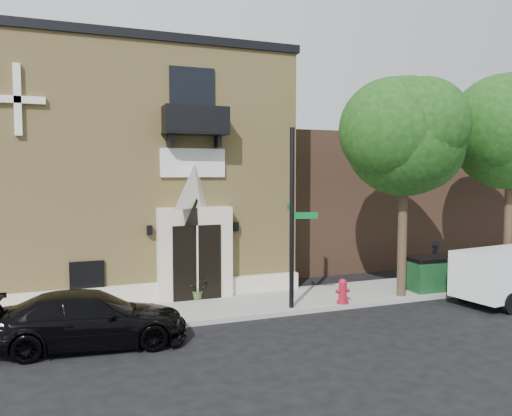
{
  "coord_description": "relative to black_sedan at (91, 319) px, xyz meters",
  "views": [
    {
      "loc": [
        -5.18,
        -14.19,
        4.54
      ],
      "look_at": [
        1.0,
        2.0,
        3.33
      ],
      "focal_mm": 35.0,
      "sensor_mm": 36.0,
      "label": 1
    }
  ],
  "objects": [
    {
      "name": "sidewalk",
      "position": [
        5.66,
        2.16,
        -0.65
      ],
      "size": [
        42.0,
        3.0,
        0.15
      ],
      "primitive_type": "cube",
      "color": "gray",
      "rests_on": "ground"
    },
    {
      "name": "neighbour_building",
      "position": [
        16.66,
        9.66,
        2.48
      ],
      "size": [
        18.0,
        8.0,
        6.4
      ],
      "primitive_type": "cube",
      "color": "brown",
      "rests_on": "ground"
    },
    {
      "name": "street_sign",
      "position": [
        6.31,
        1.06,
        2.37
      ],
      "size": [
        0.91,
        1.07,
        5.85
      ],
      "rotation": [
        0.0,
        0.0,
        -0.26
      ],
      "color": "black",
      "rests_on": "sidewalk"
    },
    {
      "name": "ground",
      "position": [
        4.66,
        0.66,
        -0.72
      ],
      "size": [
        120.0,
        120.0,
        0.0
      ],
      "primitive_type": "plane",
      "color": "black",
      "rests_on": "ground"
    },
    {
      "name": "church",
      "position": [
        1.67,
        8.61,
        3.91
      ],
      "size": [
        12.2,
        11.01,
        9.3
      ],
      "color": "tan",
      "rests_on": "ground"
    },
    {
      "name": "street_tree_left",
      "position": [
        10.68,
        1.0,
        5.14
      ],
      "size": [
        4.97,
        4.38,
        7.77
      ],
      "color": "#38281C",
      "rests_on": "sidewalk"
    },
    {
      "name": "fire_hydrant",
      "position": [
        8.11,
        0.88,
        -0.16
      ],
      "size": [
        0.48,
        0.39,
        0.85
      ],
      "color": "maroon",
      "rests_on": "sidewalk"
    },
    {
      "name": "planter",
      "position": [
        3.69,
        3.19,
        -0.21
      ],
      "size": [
        0.65,
        0.57,
        0.72
      ],
      "primitive_type": "imported",
      "rotation": [
        0.0,
        0.0,
        -0.01
      ],
      "color": "#445B2B",
      "rests_on": "sidewalk"
    },
    {
      "name": "black_sedan",
      "position": [
        0.0,
        0.0,
        0.0
      ],
      "size": [
        5.15,
        2.48,
        1.45
      ],
      "primitive_type": "imported",
      "rotation": [
        0.0,
        0.0,
        1.48
      ],
      "color": "black",
      "rests_on": "ground"
    },
    {
      "name": "dumpster",
      "position": [
        12.29,
        1.4,
        0.06
      ],
      "size": [
        1.95,
        1.16,
        1.25
      ],
      "rotation": [
        0.0,
        0.0,
        -0.04
      ],
      "color": "#0F3719",
      "rests_on": "sidewalk"
    },
    {
      "name": "pedestrian_near",
      "position": [
        13.3,
        2.49,
        0.24
      ],
      "size": [
        0.71,
        0.66,
        1.63
      ],
      "primitive_type": "imported",
      "rotation": [
        0.0,
        0.0,
        3.76
      ],
      "color": "black",
      "rests_on": "sidewalk"
    }
  ]
}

